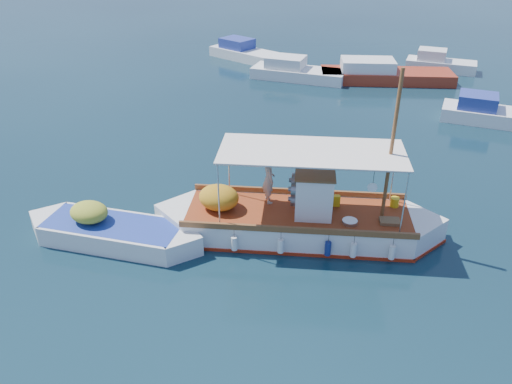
% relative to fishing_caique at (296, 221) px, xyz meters
% --- Properties ---
extents(ground, '(160.00, 160.00, 0.00)m').
position_rel_fishing_caique_xyz_m(ground, '(-0.56, -0.47, -0.59)').
color(ground, black).
rests_on(ground, ground).
extents(fishing_caique, '(10.46, 5.27, 6.69)m').
position_rel_fishing_caique_xyz_m(fishing_caique, '(0.00, 0.00, 0.00)').
color(fishing_caique, white).
rests_on(fishing_caique, ground).
extents(dinghy, '(6.98, 2.72, 1.72)m').
position_rel_fishing_caique_xyz_m(dinghy, '(-6.10, -3.13, -0.23)').
color(dinghy, white).
rests_on(dinghy, ground).
extents(bg_boat_nw, '(6.99, 2.80, 1.80)m').
position_rel_fishing_caique_xyz_m(bg_boat_nw, '(-6.84, 19.62, -0.10)').
color(bg_boat_nw, silver).
rests_on(bg_boat_nw, ground).
extents(bg_boat_n, '(9.83, 5.73, 1.80)m').
position_rel_fishing_caique_xyz_m(bg_boat_n, '(-0.84, 21.49, -0.10)').
color(bg_boat_n, maroon).
rests_on(bg_boat_n, ground).
extents(bg_boat_ne, '(5.32, 2.25, 1.80)m').
position_rel_fishing_caique_xyz_m(bg_boat_ne, '(6.37, 15.66, -0.10)').
color(bg_boat_ne, silver).
rests_on(bg_boat_ne, ground).
extents(bg_boat_far_w, '(6.79, 4.16, 1.80)m').
position_rel_fishing_caique_xyz_m(bg_boat_far_w, '(-12.88, 23.54, -0.10)').
color(bg_boat_far_w, silver).
rests_on(bg_boat_far_w, ground).
extents(bg_boat_far_n, '(5.24, 2.17, 1.80)m').
position_rel_fishing_caique_xyz_m(bg_boat_far_n, '(2.66, 26.25, -0.10)').
color(bg_boat_far_n, silver).
rests_on(bg_boat_far_n, ground).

